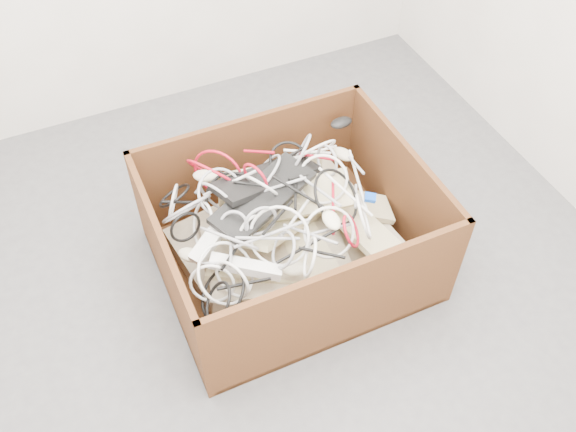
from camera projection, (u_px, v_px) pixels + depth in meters
name	position (u px, v px, depth m)	size (l,w,h in m)	color
ground	(274.00, 298.00, 2.61)	(3.00, 3.00, 0.00)	#48484A
room_shell	(266.00, 37.00, 1.68)	(3.04, 3.04, 2.50)	silver
cardboard_box	(287.00, 246.00, 2.62)	(1.06, 0.88, 0.50)	#3D1F0F
keyboard_pile	(292.00, 217.00, 2.54)	(0.91, 0.65, 0.36)	beige
mice_scatter	(287.00, 210.00, 2.47)	(0.93, 0.72, 0.20)	beige
power_strip_left	(218.00, 229.00, 2.36)	(0.31, 0.06, 0.04)	white
power_strip_right	(246.00, 267.00, 2.28)	(0.27, 0.05, 0.04)	white
vga_plug	(370.00, 198.00, 2.51)	(0.04, 0.04, 0.02)	blue
cable_tangle	(258.00, 210.00, 2.41)	(0.88, 0.81, 0.35)	black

